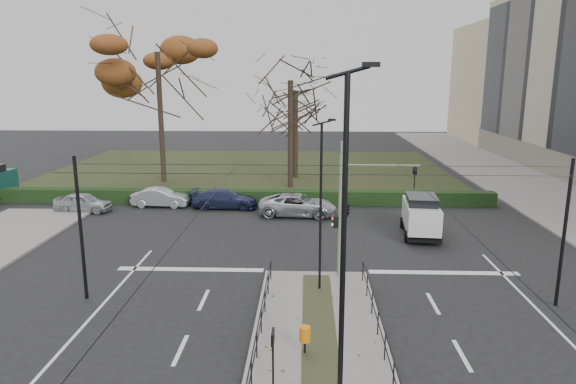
% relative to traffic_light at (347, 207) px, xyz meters
% --- Properties ---
extents(ground, '(140.00, 140.00, 0.00)m').
position_rel_traffic_light_xyz_m(ground, '(-1.33, -4.50, -3.36)').
color(ground, black).
rests_on(ground, ground).
extents(median_island, '(4.40, 15.00, 0.14)m').
position_rel_traffic_light_xyz_m(median_island, '(-1.33, -7.00, -3.29)').
color(median_island, slate).
rests_on(median_island, ground).
extents(sidewalk_east, '(8.00, 90.00, 0.14)m').
position_rel_traffic_light_xyz_m(sidewalk_east, '(16.67, 17.50, -3.29)').
color(sidewalk_east, slate).
rests_on(sidewalk_east, ground).
extents(park, '(38.00, 26.00, 0.10)m').
position_rel_traffic_light_xyz_m(park, '(-7.33, 27.50, -3.31)').
color(park, black).
rests_on(park, ground).
extents(hedge, '(38.00, 1.00, 1.00)m').
position_rel_traffic_light_xyz_m(hedge, '(-7.33, 14.10, -2.86)').
color(hedge, black).
rests_on(hedge, ground).
extents(median_railing, '(4.14, 13.24, 0.92)m').
position_rel_traffic_light_xyz_m(median_railing, '(-1.33, -7.10, -2.38)').
color(median_railing, black).
rests_on(median_railing, median_island).
extents(catenary, '(20.00, 34.00, 6.00)m').
position_rel_traffic_light_xyz_m(catenary, '(-1.33, -2.88, 0.06)').
color(catenary, black).
rests_on(catenary, ground).
extents(traffic_light, '(3.76, 2.16, 5.53)m').
position_rel_traffic_light_xyz_m(traffic_light, '(0.00, 0.00, 0.00)').
color(traffic_light, slate).
rests_on(traffic_light, median_island).
extents(litter_bin, '(0.37, 0.37, 0.94)m').
position_rel_traffic_light_xyz_m(litter_bin, '(-1.84, -6.78, -2.55)').
color(litter_bin, black).
rests_on(litter_bin, median_island).
extents(info_panel, '(0.11, 0.48, 1.85)m').
position_rel_traffic_light_xyz_m(info_panel, '(-2.75, -8.83, -1.77)').
color(info_panel, black).
rests_on(info_panel, median_island).
extents(streetlamp_median_near, '(0.77, 0.16, 9.18)m').
position_rel_traffic_light_xyz_m(streetlamp_median_near, '(-0.92, -10.46, 1.45)').
color(streetlamp_median_near, black).
rests_on(streetlamp_median_near, median_island).
extents(streetlamp_median_far, '(0.61, 0.12, 7.24)m').
position_rel_traffic_light_xyz_m(streetlamp_median_far, '(-1.21, -1.49, 0.46)').
color(streetlamp_median_far, black).
rests_on(streetlamp_median_far, median_island).
extents(parked_car_first, '(3.91, 1.74, 1.31)m').
position_rel_traffic_light_xyz_m(parked_car_first, '(-17.04, 11.38, -2.71)').
color(parked_car_first, '#A5A7AC').
rests_on(parked_car_first, ground).
extents(parked_car_second, '(4.04, 1.55, 1.32)m').
position_rel_traffic_light_xyz_m(parked_car_second, '(-12.15, 13.01, -2.70)').
color(parked_car_second, '#A5A7AC').
rests_on(parked_car_second, ground).
extents(parked_car_third, '(4.62, 1.90, 1.34)m').
position_rel_traffic_light_xyz_m(parked_car_third, '(-7.55, 12.74, -2.69)').
color(parked_car_third, '#20294B').
rests_on(parked_car_third, ground).
extents(parked_car_fourth, '(5.32, 2.73, 1.44)m').
position_rel_traffic_light_xyz_m(parked_car_fourth, '(-2.36, 10.93, -2.64)').
color(parked_car_fourth, '#A5A7AC').
rests_on(parked_car_fourth, ground).
extents(white_van, '(2.34, 4.51, 2.35)m').
position_rel_traffic_light_xyz_m(white_van, '(4.82, 6.83, -2.13)').
color(white_van, silver).
rests_on(white_van, ground).
extents(rust_tree, '(11.12, 11.12, 14.41)m').
position_rel_traffic_light_xyz_m(rust_tree, '(-14.26, 21.50, 7.69)').
color(rust_tree, black).
rests_on(rust_tree, park).
extents(bare_tree_center, '(7.76, 7.76, 10.32)m').
position_rel_traffic_light_xyz_m(bare_tree_center, '(-2.82, 23.93, 3.94)').
color(bare_tree_center, black).
rests_on(bare_tree_center, park).
extents(bare_tree_near, '(6.32, 6.32, 11.51)m').
position_rel_traffic_light_xyz_m(bare_tree_near, '(-3.14, 19.70, 4.76)').
color(bare_tree_near, black).
rests_on(bare_tree_near, park).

